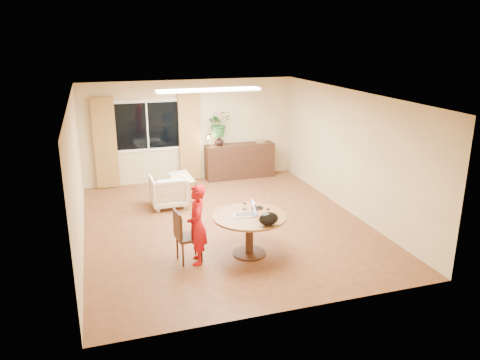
% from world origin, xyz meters
% --- Properties ---
extents(floor, '(6.50, 6.50, 0.00)m').
position_xyz_m(floor, '(0.00, 0.00, 0.00)').
color(floor, brown).
rests_on(floor, ground).
extents(ceiling, '(6.50, 6.50, 0.00)m').
position_xyz_m(ceiling, '(0.00, 0.00, 2.60)').
color(ceiling, white).
rests_on(ceiling, wall_back).
extents(wall_back, '(5.50, 0.00, 5.50)m').
position_xyz_m(wall_back, '(0.00, 3.25, 1.30)').
color(wall_back, tan).
rests_on(wall_back, floor).
extents(wall_left, '(0.00, 6.50, 6.50)m').
position_xyz_m(wall_left, '(-2.75, 0.00, 1.30)').
color(wall_left, tan).
rests_on(wall_left, floor).
extents(wall_right, '(0.00, 6.50, 6.50)m').
position_xyz_m(wall_right, '(2.75, 0.00, 1.30)').
color(wall_right, tan).
rests_on(wall_right, floor).
extents(window, '(1.70, 0.03, 1.30)m').
position_xyz_m(window, '(-1.10, 3.23, 1.50)').
color(window, white).
rests_on(window, wall_back).
extents(curtain_left, '(0.55, 0.08, 2.25)m').
position_xyz_m(curtain_left, '(-2.15, 3.15, 1.15)').
color(curtain_left, olive).
rests_on(curtain_left, wall_back).
extents(curtain_right, '(0.55, 0.08, 2.25)m').
position_xyz_m(curtain_right, '(-0.05, 3.15, 1.15)').
color(curtain_right, olive).
rests_on(curtain_right, wall_back).
extents(ceiling_panel, '(2.20, 0.35, 0.05)m').
position_xyz_m(ceiling_panel, '(0.00, 1.20, 2.57)').
color(ceiling_panel, white).
rests_on(ceiling_panel, ceiling).
extents(dining_table, '(1.28, 1.28, 0.73)m').
position_xyz_m(dining_table, '(0.03, -1.41, 0.57)').
color(dining_table, brown).
rests_on(dining_table, floor).
extents(dining_chair, '(0.48, 0.45, 0.92)m').
position_xyz_m(dining_chair, '(-1.02, -1.33, 0.46)').
color(dining_chair, black).
rests_on(dining_chair, floor).
extents(child, '(0.55, 0.42, 1.36)m').
position_xyz_m(child, '(-0.89, -1.43, 0.68)').
color(child, red).
rests_on(child, floor).
extents(laptop, '(0.41, 0.30, 0.26)m').
position_xyz_m(laptop, '(-0.05, -1.38, 0.86)').
color(laptop, '#B7B7BC').
rests_on(laptop, dining_table).
extents(tumbler, '(0.08, 0.08, 0.11)m').
position_xyz_m(tumbler, '(0.05, -1.10, 0.78)').
color(tumbler, white).
rests_on(tumbler, dining_table).
extents(wine_glass, '(0.09, 0.09, 0.20)m').
position_xyz_m(wine_glass, '(0.43, -1.24, 0.83)').
color(wine_glass, white).
rests_on(wine_glass, dining_table).
extents(pot_lid, '(0.22, 0.22, 0.03)m').
position_xyz_m(pot_lid, '(0.28, -1.13, 0.74)').
color(pot_lid, white).
rests_on(pot_lid, dining_table).
extents(handbag, '(0.38, 0.29, 0.22)m').
position_xyz_m(handbag, '(0.19, -1.91, 0.84)').
color(handbag, black).
rests_on(handbag, dining_table).
extents(armchair, '(0.78, 0.80, 0.72)m').
position_xyz_m(armchair, '(-0.92, 1.41, 0.36)').
color(armchair, beige).
rests_on(armchair, floor).
extents(throw, '(0.56, 0.63, 0.03)m').
position_xyz_m(throw, '(-0.63, 1.36, 0.73)').
color(throw, beige).
rests_on(throw, armchair).
extents(sideboard, '(1.83, 0.45, 0.92)m').
position_xyz_m(sideboard, '(1.25, 3.01, 0.46)').
color(sideboard, black).
rests_on(sideboard, floor).
extents(vase, '(0.30, 0.30, 0.25)m').
position_xyz_m(vase, '(0.69, 3.01, 1.04)').
color(vase, black).
rests_on(vase, sideboard).
extents(bouquet, '(0.71, 0.66, 0.66)m').
position_xyz_m(bouquet, '(0.69, 3.01, 1.50)').
color(bouquet, '#326626').
rests_on(bouquet, vase).
extents(book_stack, '(0.23, 0.19, 0.09)m').
position_xyz_m(book_stack, '(1.83, 3.01, 0.96)').
color(book_stack, olive).
rests_on(book_stack, sideboard).
extents(desk_lamp, '(0.17, 0.17, 0.34)m').
position_xyz_m(desk_lamp, '(0.39, 2.96, 1.09)').
color(desk_lamp, black).
rests_on(desk_lamp, sideboard).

